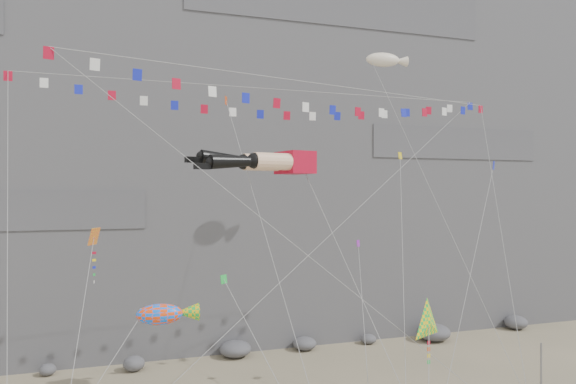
{
  "coord_description": "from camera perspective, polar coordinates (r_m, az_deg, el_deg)",
  "views": [
    {
      "loc": [
        -10.86,
        -27.21,
        13.33
      ],
      "look_at": [
        1.73,
        9.0,
        13.34
      ],
      "focal_mm": 35.0,
      "sensor_mm": 36.0,
      "label": 1
    }
  ],
  "objects": [
    {
      "name": "cliff",
      "position": [
        61.32,
        -8.78,
        10.95
      ],
      "size": [
        80.0,
        28.0,
        50.0
      ],
      "primitive_type": "cube",
      "color": "slate",
      "rests_on": "ground"
    },
    {
      "name": "talus_boulders",
      "position": [
        47.27,
        -5.37,
        -15.64
      ],
      "size": [
        60.0,
        3.0,
        1.2
      ],
      "primitive_type": null,
      "color": "#5E5E63",
      "rests_on": "ground"
    },
    {
      "name": "anchor_pole_right",
      "position": [
        38.28,
        24.33,
        -16.96
      ],
      "size": [
        0.12,
        0.12,
        4.35
      ],
      "primitive_type": "cylinder",
      "color": "gray",
      "rests_on": "ground"
    },
    {
      "name": "legs_kite",
      "position": [
        32.98,
        -2.38,
        3.07
      ],
      "size": [
        9.45,
        13.99,
        19.83
      ],
      "rotation": [
        0.0,
        0.0,
        0.2
      ],
      "color": "#B40B24",
      "rests_on": "ground"
    },
    {
      "name": "flag_banner_upper",
      "position": [
        36.78,
        -1.48,
        10.38
      ],
      "size": [
        30.88,
        11.36,
        26.74
      ],
      "color": "#B40B24",
      "rests_on": "ground"
    },
    {
      "name": "flag_banner_lower",
      "position": [
        33.54,
        3.24,
        10.9
      ],
      "size": [
        28.81,
        10.26,
        22.92
      ],
      "color": "#B40B24",
      "rests_on": "ground"
    },
    {
      "name": "harlequin_kite",
      "position": [
        29.39,
        -19.11,
        -4.37
      ],
      "size": [
        2.7,
        7.82,
        13.15
      ],
      "color": "red",
      "rests_on": "ground"
    },
    {
      "name": "fish_windsock",
      "position": [
        27.6,
        -12.93,
        -12.05
      ],
      "size": [
        8.44,
        4.79,
        10.83
      ],
      "color": "#FF410D",
      "rests_on": "ground"
    },
    {
      "name": "delta_kite",
      "position": [
        29.55,
        14.13,
        -12.86
      ],
      "size": [
        4.77,
        6.05,
        9.24
      ],
      "color": "yellow",
      "rests_on": "ground"
    },
    {
      "name": "blimp_windsock",
      "position": [
        43.35,
        9.64,
        13.02
      ],
      "size": [
        5.89,
        12.13,
        26.02
      ],
      "color": "#F1E3C6",
      "rests_on": "ground"
    },
    {
      "name": "small_kite_a",
      "position": [
        35.85,
        -6.15,
        8.66
      ],
      "size": [
        2.86,
        13.4,
        23.06
      ],
      "color": "#DE4512",
      "rests_on": "ground"
    },
    {
      "name": "small_kite_b",
      "position": [
        37.24,
        7.17,
        -5.64
      ],
      "size": [
        5.66,
        12.57,
        16.34
      ],
      "color": "purple",
      "rests_on": "ground"
    },
    {
      "name": "small_kite_c",
      "position": [
        29.86,
        -6.34,
        -9.19
      ],
      "size": [
        3.74,
        10.32,
        13.42
      ],
      "color": "green",
      "rests_on": "ground"
    },
    {
      "name": "small_kite_d",
      "position": [
        40.0,
        11.33,
        3.14
      ],
      "size": [
        8.34,
        14.43,
        22.39
      ],
      "color": "yellow",
      "rests_on": "ground"
    },
    {
      "name": "small_kite_e",
      "position": [
        37.8,
        20.1,
        2.19
      ],
      "size": [
        10.3,
        7.84,
        19.19
      ],
      "color": "#151EB8",
      "rests_on": "ground"
    }
  ]
}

